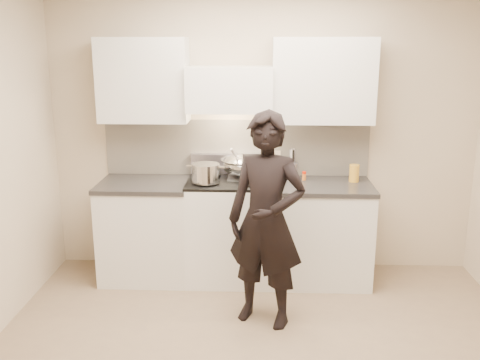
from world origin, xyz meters
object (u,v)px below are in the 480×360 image
Objects in this scene: stove at (230,229)px; wok at (242,165)px; utensil_crock at (292,170)px; person at (266,221)px; counter_right at (319,232)px.

stove is 1.98× the size of wok.
person is (-0.25, -0.98, -0.17)m from utensil_crock.
person is (0.21, -0.91, -0.23)m from wok.
wok is at bearing -171.78° from utensil_crock.
stove is at bearing -163.44° from utensil_crock.
stove is 0.80m from utensil_crock.
person is (-0.50, -0.81, 0.38)m from counter_right.
stove is at bearing 133.74° from person.
utensil_crock is (0.46, 0.07, -0.06)m from wok.
wok reaches higher than counter_right.
utensil_crock is 0.17× the size of person.
person reaches higher than stove.
counter_right is 0.55× the size of person.
person reaches higher than utensil_crock.
wok is at bearing 124.86° from person.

